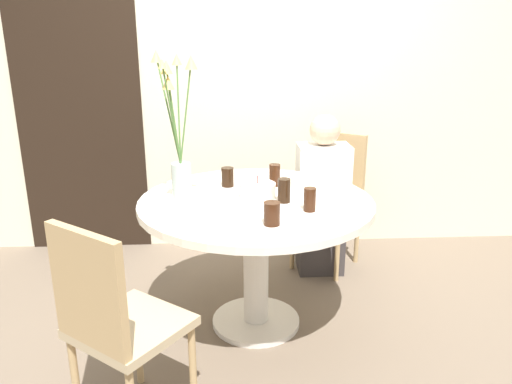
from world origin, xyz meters
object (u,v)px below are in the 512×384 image
object	(u,v)px
drink_glass_4	(310,200)
drink_glass_0	(275,175)
drink_glass_1	(228,177)
person_boy	(322,200)
chair_left_flank	(332,191)
birthday_cake	(258,191)
drink_glass_3	(272,214)
drink_glass_2	(284,190)
chair_right_flank	(114,318)
flower_vase	(179,149)
side_plate	(222,210)

from	to	relation	value
drink_glass_4	drink_glass_0	bearing A→B (deg)	107.05
drink_glass_1	person_boy	world-z (taller)	person_boy
chair_left_flank	drink_glass_4	size ratio (longest dim) A/B	7.93
birthday_cake	drink_glass_3	world-z (taller)	birthday_cake
birthday_cake	drink_glass_2	distance (m)	0.16
drink_glass_1	person_boy	size ratio (longest dim) A/B	0.10
drink_glass_0	drink_glass_2	world-z (taller)	same
drink_glass_2	drink_glass_4	world-z (taller)	drink_glass_2
chair_left_flank	chair_right_flank	xyz separation A→B (m)	(-1.17, -1.56, 0.00)
chair_right_flank	birthday_cake	size ratio (longest dim) A/B	4.87
drink_glass_3	drink_glass_4	distance (m)	0.27
flower_vase	side_plate	world-z (taller)	flower_vase
drink_glass_2	side_plate	bearing A→B (deg)	-160.41
birthday_cake	drink_glass_4	distance (m)	0.33
chair_left_flank	person_boy	size ratio (longest dim) A/B	0.85
chair_right_flank	drink_glass_2	xyz separation A→B (m)	(0.74, 0.72, 0.28)
birthday_cake	drink_glass_3	size ratio (longest dim) A/B	1.77
drink_glass_1	person_boy	xyz separation A→B (m)	(0.63, 0.42, -0.29)
flower_vase	drink_glass_0	xyz separation A→B (m)	(0.50, 0.39, -0.25)
flower_vase	drink_glass_0	size ratio (longest dim) A/B	6.07
side_plate	drink_glass_4	xyz separation A→B (m)	(0.43, -0.03, 0.05)
drink_glass_4	person_boy	world-z (taller)	person_boy
drink_glass_2	flower_vase	bearing A→B (deg)	-169.93
drink_glass_2	drink_glass_0	bearing A→B (deg)	94.33
drink_glass_1	person_boy	distance (m)	0.81
chair_left_flank	birthday_cake	distance (m)	0.98
chair_left_flank	drink_glass_4	world-z (taller)	chair_left_flank
flower_vase	drink_glass_1	xyz separation A→B (m)	(0.23, 0.39, -0.25)
chair_left_flank	drink_glass_1	bearing A→B (deg)	-106.93
drink_glass_0	drink_glass_2	bearing A→B (deg)	-85.67
chair_left_flank	birthday_cake	size ratio (longest dim) A/B	4.87
birthday_cake	person_boy	bearing A→B (deg)	53.27
chair_left_flank	drink_glass_4	distance (m)	1.07
drink_glass_0	drink_glass_3	xyz separation A→B (m)	(-0.07, -0.61, -0.01)
flower_vase	drink_glass_4	world-z (taller)	flower_vase
drink_glass_0	side_plate	bearing A→B (deg)	-126.17
drink_glass_0	drink_glass_1	distance (m)	0.27
chair_left_flank	side_plate	bearing A→B (deg)	-92.08
drink_glass_1	flower_vase	bearing A→B (deg)	-120.58
drink_glass_2	birthday_cake	bearing A→B (deg)	149.14
chair_left_flank	drink_glass_0	world-z (taller)	chair_left_flank
chair_right_flank	drink_glass_4	distance (m)	1.07
chair_right_flank	drink_glass_3	bearing A→B (deg)	-110.49
chair_left_flank	drink_glass_2	xyz separation A→B (m)	(-0.43, -0.84, 0.28)
drink_glass_1	drink_glass_2	size ratio (longest dim) A/B	0.87
drink_glass_3	chair_left_flank	bearing A→B (deg)	65.61
birthday_cake	drink_glass_1	distance (m)	0.27
flower_vase	drink_glass_4	size ratio (longest dim) A/B	6.49
drink_glass_3	drink_glass_0	bearing A→B (deg)	83.57
birthday_cake	drink_glass_0	world-z (taller)	drink_glass_0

